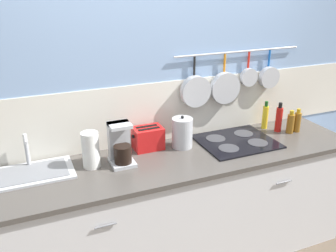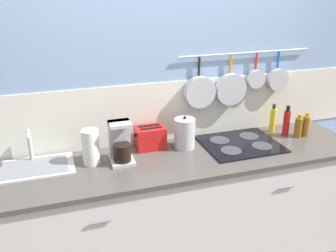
{
  "view_description": "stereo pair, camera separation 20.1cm",
  "coord_description": "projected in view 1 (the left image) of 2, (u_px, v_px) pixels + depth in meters",
  "views": [
    {
      "loc": [
        -1.06,
        -2.22,
        2.15
      ],
      "look_at": [
        -0.12,
        0.0,
        1.18
      ],
      "focal_mm": 40.0,
      "sensor_mm": 36.0,
      "label": 1
    },
    {
      "loc": [
        -0.87,
        -2.29,
        2.15
      ],
      "look_at": [
        -0.12,
        0.0,
        1.18
      ],
      "focal_mm": 40.0,
      "sensor_mm": 36.0,
      "label": 2
    }
  ],
  "objects": [
    {
      "name": "wall_back",
      "position": [
        165.0,
        96.0,
        2.93
      ],
      "size": [
        7.2,
        0.15,
        2.6
      ],
      "color": "#84A3CC",
      "rests_on": "ground_plane"
    },
    {
      "name": "cabinet_base",
      "position": [
        183.0,
        211.0,
        2.92
      ],
      "size": [
        2.71,
        0.64,
        0.89
      ],
      "color": "silver",
      "rests_on": "ground_plane"
    },
    {
      "name": "countertop",
      "position": [
        183.0,
        158.0,
        2.75
      ],
      "size": [
        2.75,
        0.67,
        0.03
      ],
      "color": "#4C4742",
      "rests_on": "cabinet_base"
    },
    {
      "name": "sink_basin",
      "position": [
        30.0,
        172.0,
        2.49
      ],
      "size": [
        0.56,
        0.33,
        0.24
      ],
      "color": "#B7BABF",
      "rests_on": "countertop"
    },
    {
      "name": "paper_towel_roll",
      "position": [
        91.0,
        150.0,
        2.55
      ],
      "size": [
        0.12,
        0.12,
        0.25
      ],
      "color": "white",
      "rests_on": "countertop"
    },
    {
      "name": "coffee_maker",
      "position": [
        121.0,
        147.0,
        2.61
      ],
      "size": [
        0.16,
        0.19,
        0.3
      ],
      "color": "#B7BABF",
      "rests_on": "countertop"
    },
    {
      "name": "toaster",
      "position": [
        148.0,
        138.0,
        2.84
      ],
      "size": [
        0.24,
        0.16,
        0.18
      ],
      "color": "red",
      "rests_on": "countertop"
    },
    {
      "name": "kettle",
      "position": [
        182.0,
        133.0,
        2.85
      ],
      "size": [
        0.16,
        0.16,
        0.26
      ],
      "color": "#B7BABF",
      "rests_on": "countertop"
    },
    {
      "name": "cooktop",
      "position": [
        236.0,
        141.0,
        2.98
      ],
      "size": [
        0.59,
        0.5,
        0.01
      ],
      "color": "black",
      "rests_on": "countertop"
    },
    {
      "name": "bottle_cooking_wine",
      "position": [
        265.0,
        117.0,
        3.21
      ],
      "size": [
        0.05,
        0.05,
        0.24
      ],
      "color": "yellow",
      "rests_on": "countertop"
    },
    {
      "name": "bottle_olive_oil",
      "position": [
        279.0,
        119.0,
        3.15
      ],
      "size": [
        0.06,
        0.06,
        0.25
      ],
      "color": "red",
      "rests_on": "countertop"
    },
    {
      "name": "bottle_dish_soap",
      "position": [
        290.0,
        123.0,
        3.12
      ],
      "size": [
        0.06,
        0.06,
        0.2
      ],
      "color": "#8C5919",
      "rests_on": "countertop"
    },
    {
      "name": "bottle_hot_sauce",
      "position": [
        297.0,
        122.0,
        3.15
      ],
      "size": [
        0.06,
        0.06,
        0.2
      ],
      "color": "#8C5919",
      "rests_on": "countertop"
    }
  ]
}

